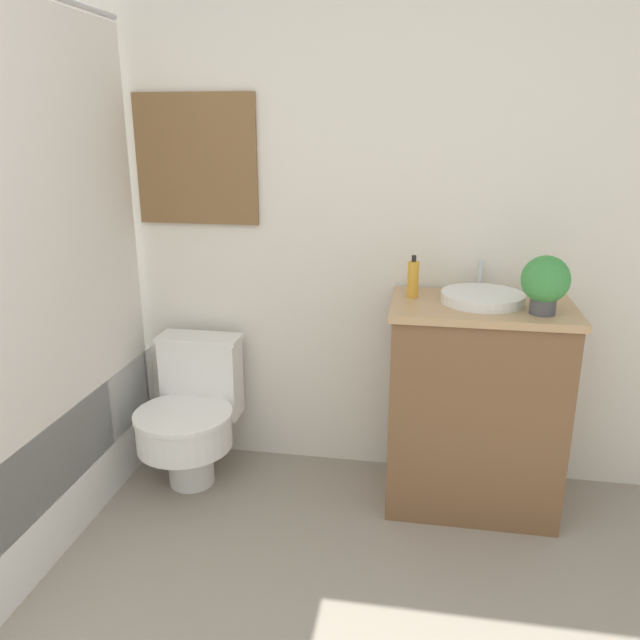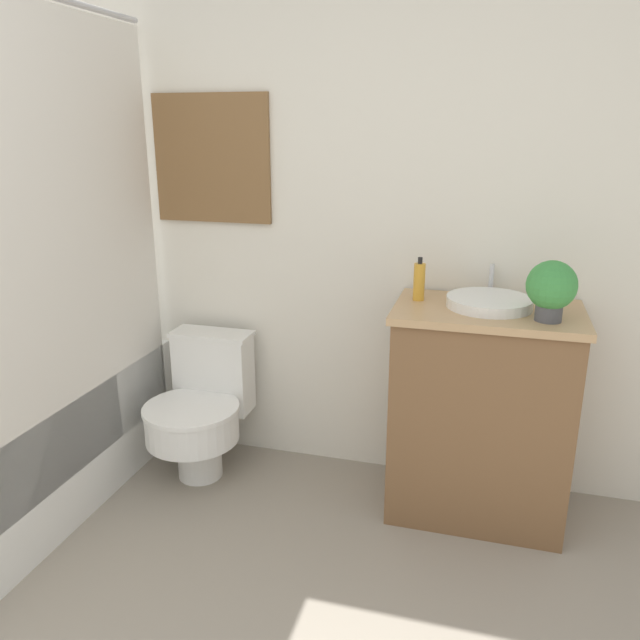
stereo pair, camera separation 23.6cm
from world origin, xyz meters
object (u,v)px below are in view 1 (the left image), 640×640
at_px(toilet, 192,413).
at_px(soap_bottle, 413,279).
at_px(sink, 483,297).
at_px(potted_plant, 545,282).

xyz_separation_m(toilet, soap_bottle, (0.95, 0.08, 0.63)).
relative_size(sink, potted_plant, 1.65).
bearing_deg(potted_plant, sink, 149.04).
height_order(soap_bottle, potted_plant, potted_plant).
xyz_separation_m(toilet, potted_plant, (1.43, -0.07, 0.68)).
height_order(toilet, sink, sink).
distance_m(toilet, potted_plant, 1.59).
bearing_deg(soap_bottle, toilet, -175.26).
bearing_deg(toilet, soap_bottle, 4.74).
height_order(sink, soap_bottle, soap_bottle).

